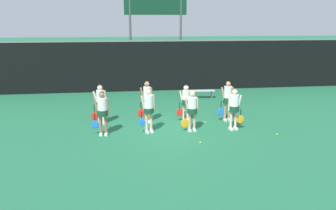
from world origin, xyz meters
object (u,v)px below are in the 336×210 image
player_4 (100,101)px  tennis_ball_0 (200,143)px  scoreboard (156,11)px  player_7 (228,98)px  player_1 (148,107)px  player_6 (186,100)px  tennis_ball_4 (205,122)px  tennis_ball_1 (277,134)px  player_3 (234,105)px  bench_courtside (199,92)px  tennis_ball_2 (98,115)px  player_0 (102,109)px  player_2 (192,107)px  tennis_ball_3 (141,126)px  player_5 (147,98)px

player_4 → tennis_ball_0: (3.67, -2.73, -0.97)m
scoreboard → player_7: scoreboard is taller
scoreboard → player_1: (-1.08, -8.54, -3.75)m
player_6 → tennis_ball_4: 1.28m
player_1 → tennis_ball_1: size_ratio=26.93×
player_3 → tennis_ball_0: 2.34m
bench_courtside → player_7: player_7 is taller
tennis_ball_4 → tennis_ball_2: bearing=159.5°
player_0 → tennis_ball_2: player_0 is taller
player_0 → tennis_ball_1: player_0 is taller
tennis_ball_0 → tennis_ball_2: (-3.90, 4.07, -0.00)m
player_6 → tennis_ball_1: (3.17, -2.24, -0.93)m
player_7 → tennis_ball_2: (-5.66, 1.50, -1.00)m
player_2 → tennis_ball_1: player_2 is taller
player_4 → player_3: bearing=-23.6°
player_7 → player_3: bearing=-94.8°
player_1 → tennis_ball_4: size_ratio=27.36×
player_2 → tennis_ball_0: player_2 is taller
player_4 → tennis_ball_3: 2.02m
tennis_ball_4 → bench_courtside: bearing=80.8°
tennis_ball_2 → tennis_ball_3: 2.72m
tennis_ball_3 → tennis_ball_4: 2.77m
player_2 → player_4: (-3.63, 1.34, 0.04)m
scoreboard → tennis_ball_1: 11.27m
player_5 → tennis_ball_2: size_ratio=27.58×
player_3 → player_6: (-1.70, 1.38, -0.05)m
player_0 → tennis_ball_1: 6.75m
player_0 → player_1: 1.76m
player_2 → tennis_ball_1: (3.16, -0.92, -0.94)m
player_2 → tennis_ball_2: bearing=145.0°
player_6 → tennis_ball_0: 2.87m
scoreboard → tennis_ball_3: bearing=-99.7°
player_2 → player_0: bearing=-179.7°
player_5 → tennis_ball_2: (-2.18, 1.32, -1.03)m
player_4 → tennis_ball_4: 4.54m
player_1 → tennis_ball_2: player_1 is taller
player_4 → player_6: player_4 is taller
tennis_ball_2 → tennis_ball_3: size_ratio=0.94×
tennis_ball_0 → player_4: bearing=143.3°
tennis_ball_1 → tennis_ball_4: tennis_ball_1 is taller
player_4 → player_7: bearing=-10.7°
player_1 → player_7: size_ratio=1.01×
tennis_ball_3 → tennis_ball_2: bearing=134.1°
scoreboard → tennis_ball_0: 11.06m
player_6 → player_4: bearing=-170.7°
bench_courtside → player_5: bearing=-125.3°
bench_courtside → player_1: player_1 is taller
tennis_ball_0 → tennis_ball_2: size_ratio=1.04×
scoreboard → player_5: size_ratio=3.41×
player_5 → player_6: bearing=8.5°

